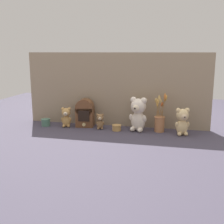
# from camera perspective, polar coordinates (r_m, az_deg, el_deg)

# --- Properties ---
(ground_plane) EXTENTS (4.00, 4.00, 0.00)m
(ground_plane) POSITION_cam_1_polar(r_m,az_deg,el_deg) (2.57, -0.10, -3.66)
(ground_plane) COLOR #3D3847
(backdrop_wall) EXTENTS (1.75, 0.02, 0.69)m
(backdrop_wall) POSITION_cam_1_polar(r_m,az_deg,el_deg) (2.66, 0.72, 4.52)
(backdrop_wall) COLOR gray
(backdrop_wall) RESTS_ON ground
(teddy_bear_large) EXTENTS (0.17, 0.15, 0.31)m
(teddy_bear_large) POSITION_cam_1_polar(r_m,az_deg,el_deg) (2.51, 5.33, -0.31)
(teddy_bear_large) COLOR beige
(teddy_bear_large) RESTS_ON ground
(teddy_bear_medium) EXTENTS (0.13, 0.12, 0.24)m
(teddy_bear_medium) POSITION_cam_1_polar(r_m,az_deg,el_deg) (2.46, 14.09, -1.77)
(teddy_bear_medium) COLOR #DBBC84
(teddy_bear_medium) RESTS_ON ground
(teddy_bear_small) EXTENTS (0.11, 0.09, 0.19)m
(teddy_bear_small) POSITION_cam_1_polar(r_m,az_deg,el_deg) (2.69, -9.29, -0.95)
(teddy_bear_small) COLOR tan
(teddy_bear_small) RESTS_ON ground
(teddy_bear_tiny) EXTENTS (0.08, 0.07, 0.15)m
(teddy_bear_tiny) POSITION_cam_1_polar(r_m,az_deg,el_deg) (2.58, -2.45, -1.83)
(teddy_bear_tiny) COLOR olive
(teddy_bear_tiny) RESTS_ON ground
(flower_vase) EXTENTS (0.12, 0.16, 0.35)m
(flower_vase) POSITION_cam_1_polar(r_m,az_deg,el_deg) (2.53, 9.66, -1.53)
(flower_vase) COLOR #AD7047
(flower_vase) RESTS_ON ground
(vintage_radio) EXTENTS (0.18, 0.14, 0.27)m
(vintage_radio) POSITION_cam_1_polar(r_m,az_deg,el_deg) (2.67, -5.51, -0.11)
(vintage_radio) COLOR brown
(vintage_radio) RESTS_ON ground
(decorative_tin_tall) EXTENTS (0.09, 0.09, 0.07)m
(decorative_tin_tall) POSITION_cam_1_polar(r_m,az_deg,el_deg) (2.77, -13.32, -2.06)
(decorative_tin_tall) COLOR #47705B
(decorative_tin_tall) RESTS_ON ground
(decorative_tin_short) EXTENTS (0.08, 0.08, 0.05)m
(decorative_tin_short) POSITION_cam_1_polar(r_m,az_deg,el_deg) (2.54, 0.95, -3.20)
(decorative_tin_short) COLOR tan
(decorative_tin_short) RESTS_ON ground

